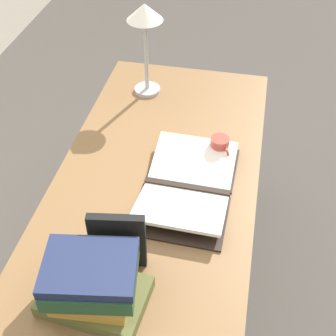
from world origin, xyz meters
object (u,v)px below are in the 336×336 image
open_book (187,186)px  coffee_mug (220,147)px  book_stack_tall (93,283)px  book_standing_upright (118,241)px  reading_lamp (145,24)px

open_book → coffee_mug: coffee_mug is taller
open_book → book_stack_tall: (-0.50, 0.18, 0.07)m
book_standing_upright → coffee_mug: (0.57, -0.24, -0.06)m
reading_lamp → coffee_mug: (-0.38, -0.38, -0.29)m
book_stack_tall → book_standing_upright: bearing=-12.6°
reading_lamp → coffee_mug: bearing=-135.3°
reading_lamp → book_stack_tall: bearing=-174.4°
open_book → reading_lamp: size_ratio=1.23×
reading_lamp → coffee_mug: 0.61m
open_book → coffee_mug: (0.21, -0.09, 0.02)m
open_book → book_stack_tall: bearing=161.4°
book_stack_tall → book_standing_upright: 0.15m
open_book → book_standing_upright: bearing=158.5°
reading_lamp → coffee_mug: size_ratio=4.69×
book_stack_tall → coffee_mug: 0.76m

